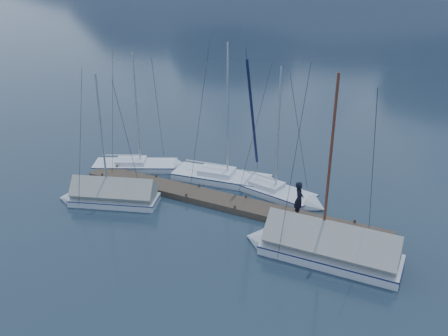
{
  "coord_description": "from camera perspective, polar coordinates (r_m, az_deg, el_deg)",
  "views": [
    {
      "loc": [
        10.63,
        -18.63,
        12.34
      ],
      "look_at": [
        0.0,
        2.0,
        2.2
      ],
      "focal_mm": 38.0,
      "sensor_mm": 36.0,
      "label": 1
    }
  ],
  "objects": [
    {
      "name": "mooring_posts",
      "position": [
        26.33,
        -0.97,
        -3.49
      ],
      "size": [
        15.12,
        1.52,
        0.35
      ],
      "color": "#382D23",
      "rests_on": "ground"
    },
    {
      "name": "ground",
      "position": [
        24.75,
        -2.13,
        -6.33
      ],
      "size": [
        1000.0,
        1000.0,
        0.0
      ],
      "primitive_type": "plane",
      "color": "#15222F",
      "rests_on": "ground"
    },
    {
      "name": "sailboat_open_right",
      "position": [
        27.21,
        6.96,
        -3.22
      ],
      "size": [
        6.37,
        3.01,
        8.13
      ],
      "color": "silver",
      "rests_on": "ground"
    },
    {
      "name": "sailboat_open_left",
      "position": [
        31.11,
        -9.17,
        0.2
      ],
      "size": [
        6.3,
        4.31,
        8.17
      ],
      "color": "silver",
      "rests_on": "ground"
    },
    {
      "name": "dock",
      "position": [
        26.23,
        -0.0,
        -4.19
      ],
      "size": [
        18.0,
        1.5,
        0.54
      ],
      "color": "#382D23",
      "rests_on": "ground"
    },
    {
      "name": "sailboat_open_mid",
      "position": [
        28.74,
        1.33,
        -1.48
      ],
      "size": [
        7.13,
        3.08,
        9.17
      ],
      "color": "silver",
      "rests_on": "ground"
    },
    {
      "name": "sailboat_covered_near",
      "position": [
        22.16,
        11.29,
        -9.32
      ],
      "size": [
        7.26,
        3.11,
        9.36
      ],
      "color": "silver",
      "rests_on": "ground"
    },
    {
      "name": "person",
      "position": [
        24.34,
        9.01,
        -3.72
      ],
      "size": [
        0.65,
        0.8,
        1.9
      ],
      "primitive_type": "imported",
      "rotation": [
        0.0,
        0.0,
        1.89
      ],
      "color": "black",
      "rests_on": "dock"
    },
    {
      "name": "sailboat_covered_far",
      "position": [
        27.11,
        -13.95,
        -3.31
      ],
      "size": [
        5.93,
        3.49,
        7.98
      ],
      "color": "silver",
      "rests_on": "ground"
    }
  ]
}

